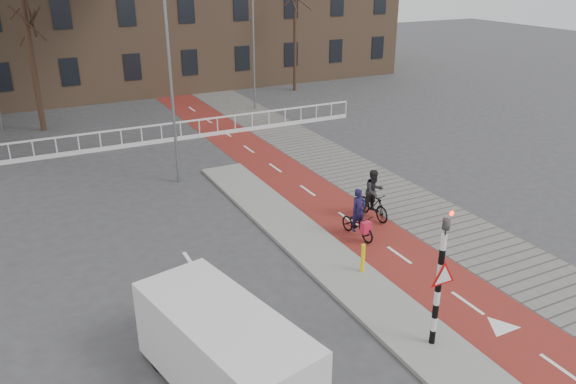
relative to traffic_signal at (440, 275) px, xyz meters
name	(u,v)px	position (x,y,z in m)	size (l,w,h in m)	color
ground	(400,299)	(0.60, 2.02, -1.99)	(120.00, 120.00, 0.00)	#38383A
bike_lane	(285,175)	(2.10, 12.02, -1.98)	(2.50, 60.00, 0.01)	maroon
sidewalk	(341,165)	(4.90, 12.02, -1.98)	(3.00, 60.00, 0.01)	slate
curb_island	(307,242)	(-0.10, 6.02, -1.93)	(1.80, 16.00, 0.12)	gray
traffic_signal	(440,275)	(0.00, 0.00, 0.00)	(0.80, 0.80, 3.68)	black
bollard	(363,258)	(0.39, 3.57, -1.43)	(0.12, 0.12, 0.88)	yellow
cyclist_near	(358,221)	(1.62, 5.68, -1.41)	(0.70, 1.65, 1.71)	black
cyclist_far	(373,198)	(2.93, 6.70, -1.22)	(0.80, 1.70, 1.82)	black
van	(225,352)	(-4.93, 0.84, -0.96)	(2.76, 4.84, 1.96)	silver
railing	(101,145)	(-4.40, 19.02, -1.68)	(28.00, 0.10, 0.99)	silver
tree_mid	(33,65)	(-6.57, 24.17, 1.55)	(0.30, 0.30, 7.08)	#301D15
tree_right	(295,33)	(10.40, 27.06, 1.94)	(0.22, 0.22, 7.87)	#301D15
streetlight_near	(170,76)	(-2.25, 13.32, 2.44)	(0.12, 0.12, 8.87)	slate
streetlight_right	(253,36)	(5.67, 23.38, 2.45)	(0.12, 0.12, 8.87)	slate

